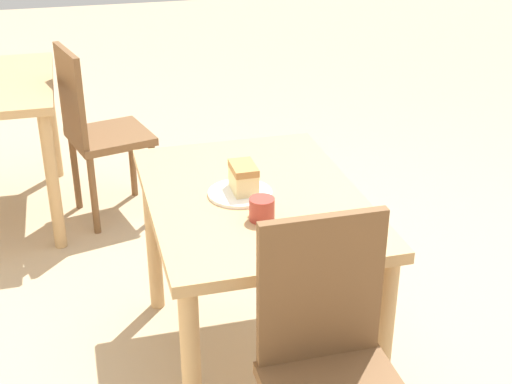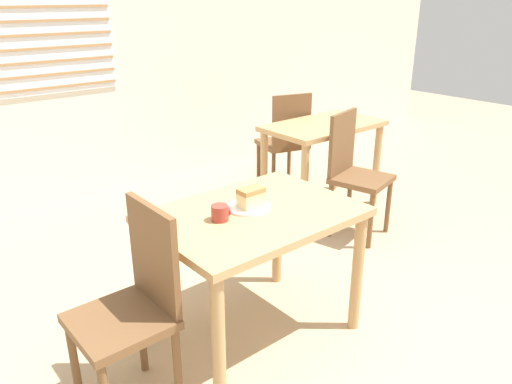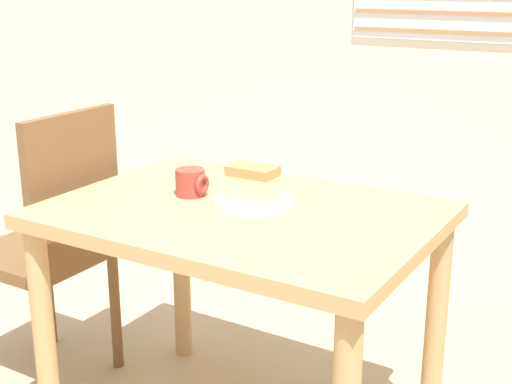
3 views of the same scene
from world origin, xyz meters
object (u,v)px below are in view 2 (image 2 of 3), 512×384
at_px(dining_table_near, 253,231).
at_px(plate, 248,207).
at_px(chair_near_window, 134,304).
at_px(coffee_mug, 220,213).
at_px(cake_slice, 251,197).
at_px(dining_table_far, 323,140).
at_px(chair_far_corner, 354,170).
at_px(chair_far_opposite, 286,140).

bearing_deg(dining_table_near, plate, 83.22).
relative_size(chair_near_window, coffee_mug, 10.26).
relative_size(cake_slice, coffee_mug, 1.42).
height_order(dining_table_far, coffee_mug, coffee_mug).
bearing_deg(coffee_mug, cake_slice, 3.30).
xyz_separation_m(chair_near_window, plate, (0.69, 0.09, 0.22)).
distance_m(dining_table_far, chair_far_corner, 0.50).
xyz_separation_m(chair_far_corner, chair_far_opposite, (0.18, 0.93, 0.00)).
distance_m(dining_table_near, coffee_mug, 0.24).
height_order(plate, coffee_mug, coffee_mug).
distance_m(plate, cake_slice, 0.06).
distance_m(plate, coffee_mug, 0.19).
relative_size(chair_far_corner, plate, 4.16).
xyz_separation_m(dining_table_far, chair_near_window, (-2.21, -0.98, -0.10)).
bearing_deg(cake_slice, plate, 115.96).
xyz_separation_m(chair_far_opposite, coffee_mug, (-1.73, -1.39, 0.25)).
relative_size(chair_near_window, chair_far_opposite, 1.00).
xyz_separation_m(cake_slice, coffee_mug, (-0.20, -0.01, -0.02)).
relative_size(chair_far_opposite, coffee_mug, 10.26).
xyz_separation_m(chair_far_corner, cake_slice, (-1.35, -0.44, 0.28)).
xyz_separation_m(dining_table_far, cake_slice, (-1.51, -0.91, 0.17)).
bearing_deg(coffee_mug, dining_table_far, 28.36).
relative_size(dining_table_near, plate, 4.53).
bearing_deg(coffee_mug, chair_far_corner, 16.38).
bearing_deg(chair_far_opposite, coffee_mug, 54.82).
distance_m(dining_table_far, chair_far_opposite, 0.48).
relative_size(chair_far_corner, cake_slice, 7.21).
xyz_separation_m(plate, coffee_mug, (-0.19, -0.03, 0.03)).
distance_m(dining_table_far, plate, 1.76).
distance_m(dining_table_near, chair_far_corner, 1.44).
bearing_deg(dining_table_far, chair_far_corner, -109.20).
relative_size(chair_far_corner, chair_far_opposite, 1.00).
bearing_deg(dining_table_far, cake_slice, -148.94).
height_order(chair_near_window, chair_far_opposite, same).
bearing_deg(plate, chair_far_corner, 17.53).
height_order(chair_near_window, coffee_mug, chair_near_window).
bearing_deg(chair_far_corner, dining_table_far, 56.58).
height_order(dining_table_far, chair_far_corner, chair_far_corner).
bearing_deg(plate, coffee_mug, -172.27).
height_order(dining_table_near, chair_far_corner, chair_far_corner).
bearing_deg(chair_near_window, coffee_mug, 97.16).
distance_m(chair_far_corner, cake_slice, 1.44).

